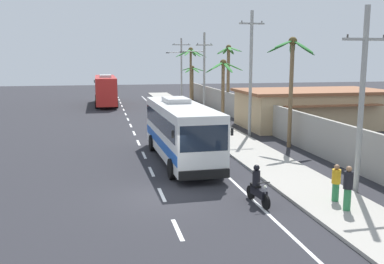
# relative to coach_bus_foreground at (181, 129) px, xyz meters

# --- Properties ---
(ground_plane) EXTENTS (160.00, 160.00, 0.00)m
(ground_plane) POSITION_rel_coach_bus_foreground_xyz_m (-1.98, -6.49, -1.88)
(ground_plane) COLOR #28282D
(sidewalk_kerb) EXTENTS (3.20, 90.00, 0.14)m
(sidewalk_kerb) POSITION_rel_coach_bus_foreground_xyz_m (4.82, 3.51, -1.81)
(sidewalk_kerb) COLOR #A8A399
(sidewalk_kerb) RESTS_ON ground
(lane_markings) EXTENTS (3.88, 71.00, 0.01)m
(lane_markings) POSITION_rel_coach_bus_foreground_xyz_m (0.37, 8.33, -1.88)
(lane_markings) COLOR white
(lane_markings) RESTS_ON ground
(boundary_wall) EXTENTS (0.24, 60.00, 2.40)m
(boundary_wall) POSITION_rel_coach_bus_foreground_xyz_m (8.62, 7.51, -0.68)
(boundary_wall) COLOR #9E998E
(boundary_wall) RESTS_ON ground
(coach_bus_foreground) EXTENTS (3.15, 10.81, 3.61)m
(coach_bus_foreground) POSITION_rel_coach_bus_foreground_xyz_m (0.00, 0.00, 0.00)
(coach_bus_foreground) COLOR white
(coach_bus_foreground) RESTS_ON ground
(coach_bus_far_lane) EXTENTS (2.95, 12.14, 3.90)m
(coach_bus_far_lane) POSITION_rel_coach_bus_foreground_xyz_m (-3.91, 31.79, 0.15)
(coach_bus_far_lane) COLOR red
(coach_bus_far_lane) RESTS_ON ground
(motorcycle_beside_bus) EXTENTS (0.56, 1.96, 1.61)m
(motorcycle_beside_bus) POSITION_rel_coach_bus_foreground_xyz_m (1.51, 8.46, -1.23)
(motorcycle_beside_bus) COLOR black
(motorcycle_beside_bus) RESTS_ON ground
(motorcycle_trailing) EXTENTS (0.56, 1.96, 1.64)m
(motorcycle_trailing) POSITION_rel_coach_bus_foreground_xyz_m (1.77, -8.17, -1.22)
(motorcycle_trailing) COLOR black
(motorcycle_trailing) RESTS_ON ground
(pedestrian_near_kerb) EXTENTS (0.36, 0.36, 1.77)m
(pedestrian_near_kerb) POSITION_rel_coach_bus_foreground_xyz_m (4.77, -10.01, -0.81)
(pedestrian_near_kerb) COLOR #2D7A47
(pedestrian_near_kerb) RESTS_ON sidewalk_kerb
(pedestrian_midwalk) EXTENTS (0.36, 0.36, 1.56)m
(pedestrian_midwalk) POSITION_rel_coach_bus_foreground_xyz_m (4.91, -8.90, -0.93)
(pedestrian_midwalk) COLOR #2D7A47
(pedestrian_midwalk) RESTS_ON sidewalk_kerb
(utility_pole_nearest) EXTENTS (2.15, 0.24, 8.21)m
(utility_pole_nearest) POSITION_rel_coach_bus_foreground_xyz_m (6.68, -7.60, 2.40)
(utility_pole_nearest) COLOR #9E9E99
(utility_pole_nearest) RESTS_ON ground
(utility_pole_mid) EXTENTS (1.97, 0.24, 9.48)m
(utility_pole_mid) POSITION_rel_coach_bus_foreground_xyz_m (6.74, 7.10, 3.06)
(utility_pole_mid) COLOR #9E9E99
(utility_pole_mid) RESTS_ON ground
(utility_pole_far) EXTENTS (3.61, 0.24, 8.68)m
(utility_pole_far) POSITION_rel_coach_bus_foreground_xyz_m (6.49, 21.81, 2.75)
(utility_pole_far) COLOR #9E9E99
(utility_pole_far) RESTS_ON ground
(utility_pole_distant) EXTENTS (3.48, 0.24, 8.68)m
(utility_pole_distant) POSITION_rel_coach_bus_foreground_xyz_m (6.71, 36.51, 2.82)
(utility_pole_distant) COLOR #9E9E99
(utility_pole_distant) RESTS_ON ground
(palm_nearest) EXTENTS (2.97, 3.19, 4.97)m
(palm_nearest) POSITION_rel_coach_bus_foreground_xyz_m (7.30, 31.46, 1.58)
(palm_nearest) COLOR brown
(palm_nearest) RESTS_ON ground
(palm_second) EXTENTS (4.00, 3.80, 7.24)m
(palm_second) POSITION_rel_coach_bus_foreground_xyz_m (6.31, 27.69, 3.45)
(palm_second) COLOR brown
(palm_second) RESTS_ON ground
(palm_third) EXTENTS (2.79, 2.85, 7.33)m
(palm_third) POSITION_rel_coach_bus_foreground_xyz_m (8.74, 19.77, 3.14)
(palm_third) COLOR brown
(palm_third) RESTS_ON ground
(palm_fourth) EXTENTS (3.24, 3.40, 5.86)m
(palm_fourth) POSITION_rel_coach_bus_foreground_xyz_m (5.92, 11.81, 2.32)
(palm_fourth) COLOR brown
(palm_fourth) RESTS_ON ground
(palm_farthest) EXTENTS (3.46, 3.39, 7.36)m
(palm_farthest) POSITION_rel_coach_bus_foreground_xyz_m (7.93, 2.40, 3.42)
(palm_farthest) COLOR brown
(palm_farthest) RESTS_ON ground
(roadside_building) EXTENTS (12.61, 7.79, 3.26)m
(roadside_building) POSITION_rel_coach_bus_foreground_xyz_m (13.45, 10.13, -0.23)
(roadside_building) COLOR tan
(roadside_building) RESTS_ON ground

